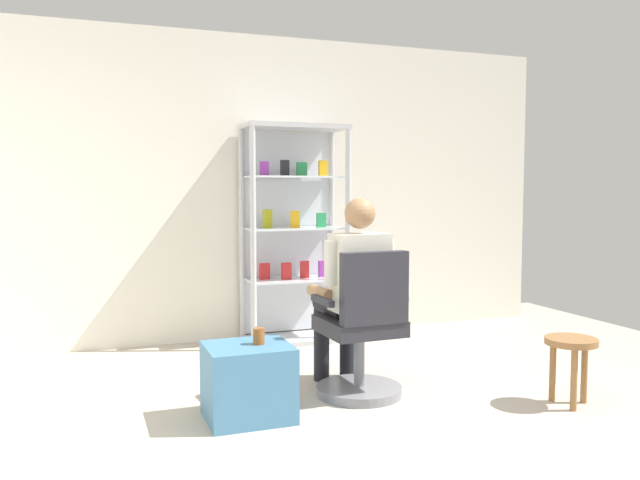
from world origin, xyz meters
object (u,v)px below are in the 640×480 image
at_px(tea_glass, 259,336).
at_px(wooden_stool, 571,352).
at_px(storage_crate, 248,382).
at_px(display_cabinet_main, 292,232).
at_px(seated_shopkeeper, 352,285).
at_px(office_chair, 363,337).

relative_size(tea_glass, wooden_stool, 0.23).
distance_m(storage_crate, tea_glass, 0.27).
distance_m(display_cabinet_main, seated_shopkeeper, 1.57).
height_order(display_cabinet_main, wooden_stool, display_cabinet_main).
relative_size(seated_shopkeeper, storage_crate, 2.62).
bearing_deg(office_chair, tea_glass, -170.11).
bearing_deg(wooden_stool, storage_crate, 166.80).
bearing_deg(tea_glass, storage_crate, 178.61).
bearing_deg(seated_shopkeeper, display_cabinet_main, 87.07).
bearing_deg(seated_shopkeeper, wooden_stool, -32.66).
distance_m(tea_glass, wooden_stool, 1.94).
xyz_separation_m(office_chair, tea_glass, (-0.72, -0.13, 0.09)).
distance_m(display_cabinet_main, tea_glass, 2.06).
distance_m(display_cabinet_main, wooden_stool, 2.61).
distance_m(display_cabinet_main, storage_crate, 2.16).
xyz_separation_m(storage_crate, wooden_stool, (1.94, -0.46, 0.12)).
relative_size(office_chair, tea_glass, 10.01).
distance_m(office_chair, seated_shopkeeper, 0.36).
bearing_deg(seated_shopkeeper, storage_crate, -159.80).
bearing_deg(office_chair, seated_shopkeeper, 92.25).
distance_m(office_chair, tea_glass, 0.74).
xyz_separation_m(display_cabinet_main, seated_shopkeeper, (-0.08, -1.55, -0.25)).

